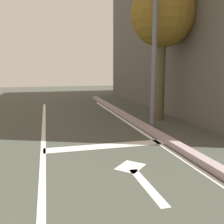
% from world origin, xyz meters
% --- Properties ---
extents(lane_line_center, '(0.12, 20.00, 0.01)m').
position_xyz_m(lane_line_center, '(-0.04, 6.00, 0.00)').
color(lane_line_center, silver).
rests_on(lane_line_center, ground).
extents(lane_line_curbside, '(0.12, 20.00, 0.01)m').
position_xyz_m(lane_line_curbside, '(2.87, 6.00, 0.00)').
color(lane_line_curbside, silver).
rests_on(lane_line_curbside, ground).
extents(stop_bar, '(3.06, 0.40, 0.01)m').
position_xyz_m(stop_bar, '(1.49, 7.92, 0.00)').
color(stop_bar, silver).
rests_on(stop_bar, ground).
extents(lane_arrow_stem, '(0.16, 1.40, 0.01)m').
position_xyz_m(lane_arrow_stem, '(1.64, 5.64, 0.00)').
color(lane_arrow_stem, silver).
rests_on(lane_arrow_stem, ground).
extents(lane_arrow_head, '(0.71, 0.71, 0.01)m').
position_xyz_m(lane_arrow_head, '(1.64, 6.49, 0.00)').
color(lane_arrow_head, silver).
rests_on(lane_arrow_head, ground).
extents(curb_strip, '(0.24, 24.00, 0.14)m').
position_xyz_m(curb_strip, '(3.12, 6.00, 0.07)').
color(curb_strip, '#A79595').
rests_on(curb_strip, ground).
extents(roadside_tree, '(2.34, 2.34, 5.02)m').
position_xyz_m(roadside_tree, '(4.23, 10.65, 3.80)').
color(roadside_tree, brown).
rests_on(roadside_tree, ground).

